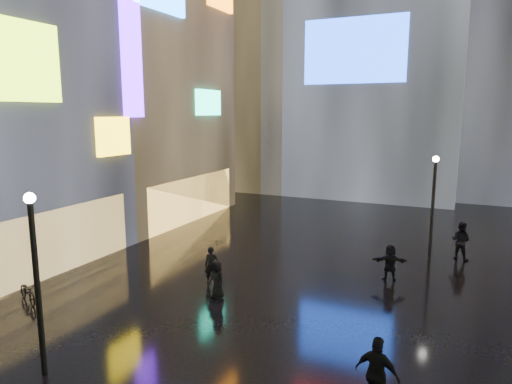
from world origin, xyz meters
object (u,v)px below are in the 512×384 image
Objects in this scene: lamp_far at (433,202)px; pedestrian_3 at (377,374)px; lamp_near at (36,275)px; bicycle at (28,292)px.

pedestrian_3 is (-0.32, -12.90, -1.99)m from lamp_far.
lamp_near is 6.28m from bicycle.
lamp_near is 1.00× the size of lamp_far.
lamp_near reaches higher than pedestrian_3.
lamp_near is at bearing -120.77° from lamp_far.
lamp_far is at bearing 59.23° from lamp_near.
lamp_far reaches higher than pedestrian_3.
lamp_far is 2.71× the size of pedestrian_3.
bicycle is at bearing 144.95° from lamp_near.
pedestrian_3 is at bearing 14.84° from lamp_near.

